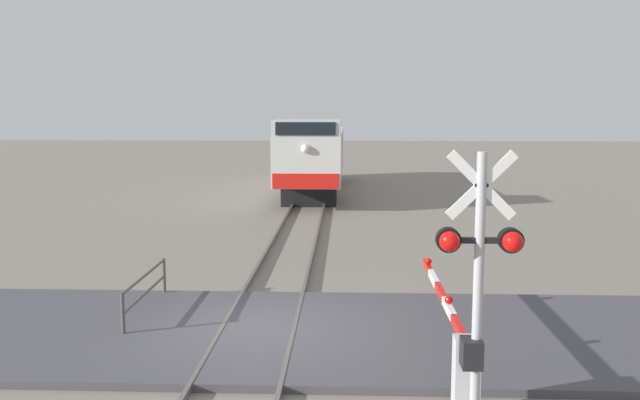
{
  "coord_description": "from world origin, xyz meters",
  "views": [
    {
      "loc": [
        1.75,
        -12.83,
        4.46
      ],
      "look_at": [
        1.06,
        4.2,
        2.14
      ],
      "focal_mm": 38.08,
      "sensor_mm": 36.0,
      "label": 1
    }
  ],
  "objects_px": {
    "locomotive": "(314,155)",
    "guard_railing": "(145,288)",
    "crossing_gate": "(458,345)",
    "crossing_signal": "(479,260)"
  },
  "relations": [
    {
      "from": "locomotive",
      "to": "guard_railing",
      "type": "height_order",
      "value": "locomotive"
    },
    {
      "from": "crossing_gate",
      "to": "guard_railing",
      "type": "relative_size",
      "value": 1.92
    },
    {
      "from": "locomotive",
      "to": "guard_railing",
      "type": "bearing_deg",
      "value": -96.62
    },
    {
      "from": "crossing_gate",
      "to": "locomotive",
      "type": "bearing_deg",
      "value": 97.68
    },
    {
      "from": "locomotive",
      "to": "crossing_signal",
      "type": "relative_size",
      "value": 4.1
    },
    {
      "from": "crossing_gate",
      "to": "guard_railing",
      "type": "distance_m",
      "value": 7.14
    },
    {
      "from": "crossing_signal",
      "to": "crossing_gate",
      "type": "height_order",
      "value": "crossing_signal"
    },
    {
      "from": "crossing_signal",
      "to": "guard_railing",
      "type": "bearing_deg",
      "value": 141.3
    },
    {
      "from": "guard_railing",
      "to": "crossing_gate",
      "type": "bearing_deg",
      "value": -32.23
    },
    {
      "from": "crossing_signal",
      "to": "crossing_gate",
      "type": "xyz_separation_m",
      "value": [
        -0.07,
        1.09,
        -1.59
      ]
    }
  ]
}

